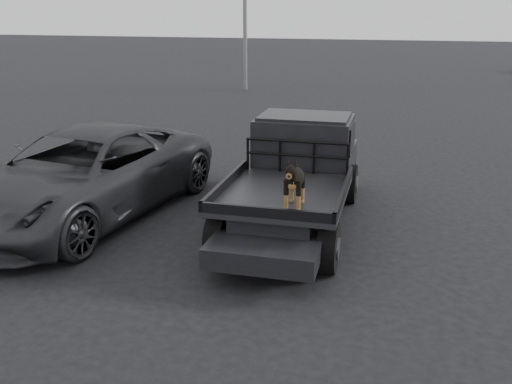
% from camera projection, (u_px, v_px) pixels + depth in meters
% --- Properties ---
extents(ground, '(120.00, 120.00, 0.00)m').
position_uv_depth(ground, '(264.00, 263.00, 8.59)').
color(ground, black).
rests_on(ground, ground).
extents(flatbed_ute, '(2.00, 5.40, 0.92)m').
position_uv_depth(flatbed_ute, '(294.00, 201.00, 9.93)').
color(flatbed_ute, black).
rests_on(flatbed_ute, ground).
extents(ute_cab, '(1.72, 1.30, 0.88)m').
position_uv_depth(ute_cab, '(304.00, 138.00, 10.53)').
color(ute_cab, black).
rests_on(ute_cab, flatbed_ute).
extents(headache_rack, '(1.80, 0.08, 0.55)m').
position_uv_depth(headache_rack, '(297.00, 157.00, 9.89)').
color(headache_rack, black).
rests_on(headache_rack, flatbed_ute).
extents(dog, '(0.32, 0.60, 0.74)m').
position_uv_depth(dog, '(295.00, 182.00, 8.17)').
color(dog, black).
rests_on(dog, flatbed_ute).
extents(parked_suv, '(3.49, 6.02, 1.58)m').
position_uv_depth(parked_suv, '(83.00, 175.00, 10.30)').
color(parked_suv, '#2C2C30').
rests_on(parked_suv, ground).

